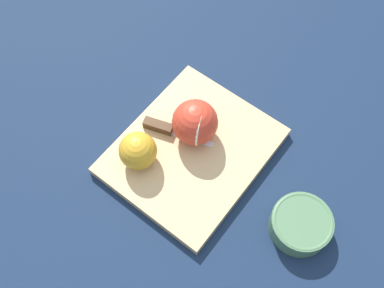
{
  "coord_description": "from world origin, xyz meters",
  "views": [
    {
      "loc": [
        -0.35,
        -0.2,
        0.81
      ],
      "look_at": [
        0.0,
        0.0,
        0.04
      ],
      "focal_mm": 42.0,
      "sensor_mm": 36.0,
      "label": 1
    }
  ],
  "objects_px": {
    "knife": "(162,128)",
    "apple_half_left": "(138,151)",
    "apple_half_right": "(195,122)",
    "bowl": "(301,224)"
  },
  "relations": [
    {
      "from": "knife",
      "to": "apple_half_left",
      "type": "bearing_deg",
      "value": -103.07
    },
    {
      "from": "apple_half_right",
      "to": "bowl",
      "type": "xyz_separation_m",
      "value": [
        -0.07,
        -0.26,
        -0.04
      ]
    },
    {
      "from": "apple_half_right",
      "to": "bowl",
      "type": "relative_size",
      "value": 0.8
    },
    {
      "from": "apple_half_left",
      "to": "bowl",
      "type": "bearing_deg",
      "value": -67.5
    },
    {
      "from": "apple_half_right",
      "to": "knife",
      "type": "bearing_deg",
      "value": -174.78
    },
    {
      "from": "apple_half_right",
      "to": "bowl",
      "type": "height_order",
      "value": "apple_half_right"
    },
    {
      "from": "apple_half_left",
      "to": "knife",
      "type": "distance_m",
      "value": 0.08
    },
    {
      "from": "apple_half_left",
      "to": "bowl",
      "type": "distance_m",
      "value": 0.33
    },
    {
      "from": "apple_half_right",
      "to": "knife",
      "type": "relative_size",
      "value": 0.61
    },
    {
      "from": "bowl",
      "to": "knife",
      "type": "bearing_deg",
      "value": 82.47
    }
  ]
}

